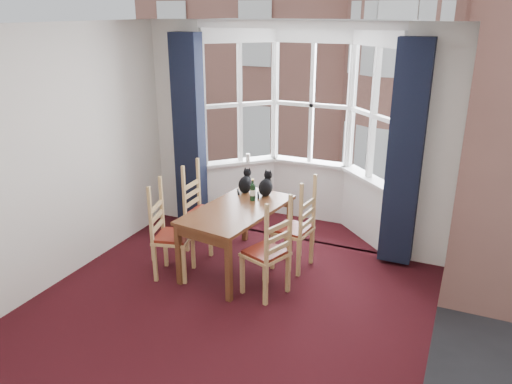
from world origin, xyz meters
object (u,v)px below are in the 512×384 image
Objects in this scene: chair_right_far at (300,232)px; candle_tall at (248,158)px; dining_table at (237,215)px; wine_bottle at (253,191)px; chair_left_near at (166,237)px; chair_right_near at (272,256)px; cat_left at (246,183)px; cat_right at (266,186)px; chair_left_far at (199,213)px.

candle_tall reaches higher than chair_right_far.
chair_right_far is (0.68, 0.27, -0.20)m from dining_table.
dining_table is at bearing -158.00° from chair_right_far.
chair_right_far is at bearing -2.52° from wine_bottle.
chair_left_near and chair_right_near have the same top height.
chair_right_near is 1.28m from cat_left.
cat_right is (0.82, 1.00, 0.41)m from chair_left_near.
chair_right_near is 2.85× the size of cat_right.
cat_left is 2.64× the size of candle_tall.
dining_table is 1.67× the size of chair_left_far.
chair_right_far is at bearing 22.00° from dining_table.
chair_right_near reaches higher than dining_table.
chair_right_near is (0.61, -0.43, -0.20)m from dining_table.
chair_right_near is at bearing -29.07° from chair_left_far.
candle_tall is at bearing 80.55° from chair_left_far.
chair_right_far is 0.72m from cat_right.
candle_tall is (0.19, 1.11, 0.46)m from chair_left_far.
dining_table is at bearing -22.98° from chair_left_far.
cat_right is (-0.54, 0.25, 0.41)m from chair_right_far.
cat_left reaches higher than candle_tall.
chair_right_far is at bearing -17.16° from cat_left.
chair_left_far is at bearing -179.68° from wine_bottle.
dining_table is 0.78m from chair_left_far.
chair_left_far is at bearing 157.02° from dining_table.
cat_left reaches higher than chair_left_near.
chair_left_far is at bearing -99.45° from candle_tall.
dining_table is at bearing -70.00° from candle_tall.
wine_bottle is (-0.08, -0.22, -0.01)m from cat_right.
cat_left reaches higher than chair_right_far.
dining_table is 0.86m from chair_left_near.
cat_right reaches higher than chair_right_near.
dining_table is at bearing -105.02° from cat_right.
candle_tall is (-0.65, 0.89, 0.05)m from cat_right.
wine_bottle is at bearing 78.47° from dining_table.
chair_left_far is at bearing 150.93° from chair_right_near.
cat_left reaches higher than dining_table.
chair_left_far is 3.46× the size of wine_bottle.
cat_left is (-0.14, 0.53, 0.21)m from dining_table.
chair_right_far is (0.07, 0.70, 0.00)m from chair_right_near.
chair_left_far is 1.00× the size of chair_right_near.
cat_left is (0.56, 0.23, 0.41)m from chair_left_far.
dining_table is at bearing 144.73° from chair_right_near.
wine_bottle is at bearing -48.40° from cat_left.
cat_right is at bearing -1.15° from cat_left.
candle_tall is (-1.12, 1.84, 0.46)m from chair_right_near.
chair_right_near is at bearing -95.51° from chair_right_far.
chair_left_far is 1.22m from candle_tall.
cat_left is 0.28m from cat_right.
chair_right_near is at bearing -58.64° from candle_tall.
candle_tall is at bearing 126.23° from cat_right.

